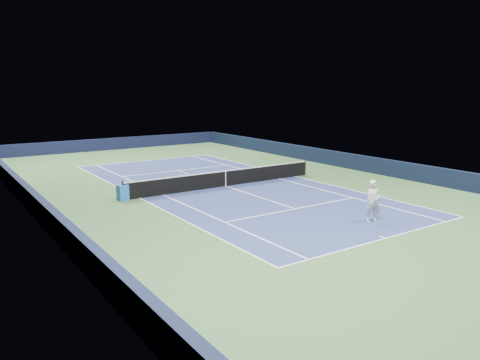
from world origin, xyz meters
TOP-DOWN VIEW (x-y plane):
  - ground at (0.00, 0.00)m, footprint 40.00×40.00m
  - wall_far at (0.00, 19.82)m, footprint 22.00×0.35m
  - wall_right at (10.82, 0.00)m, footprint 0.35×40.00m
  - wall_left at (-10.82, 0.00)m, footprint 0.35×40.00m
  - court_surface at (0.00, 0.00)m, footprint 10.97×23.77m
  - baseline_far at (0.00, 11.88)m, footprint 10.97×0.08m
  - baseline_near at (0.00, -11.88)m, footprint 10.97×0.08m
  - sideline_doubles_right at (5.49, 0.00)m, footprint 0.08×23.77m
  - sideline_doubles_left at (-5.49, 0.00)m, footprint 0.08×23.77m
  - sideline_singles_right at (4.12, 0.00)m, footprint 0.08×23.77m
  - sideline_singles_left at (-4.12, 0.00)m, footprint 0.08×23.77m
  - service_line_far at (0.00, 6.40)m, footprint 8.23×0.08m
  - service_line_near at (0.00, -6.40)m, footprint 8.23×0.08m
  - center_service_line at (0.00, 0.00)m, footprint 0.08×12.80m
  - center_mark_far at (0.00, 11.73)m, footprint 0.08×0.30m
  - center_mark_near at (0.00, -11.73)m, footprint 0.08×0.30m
  - tennis_net at (0.00, 0.00)m, footprint 12.90×0.10m
  - sponsor_cube at (-6.40, 0.06)m, footprint 0.60×0.53m
  - tennis_player at (1.40, -9.99)m, footprint 0.87×1.33m

SIDE VIEW (x-z plane):
  - ground at x=0.00m, z-range 0.00..0.00m
  - court_surface at x=0.00m, z-range 0.00..0.01m
  - baseline_far at x=0.00m, z-range 0.01..0.01m
  - baseline_near at x=0.00m, z-range 0.01..0.01m
  - sideline_doubles_right at x=5.49m, z-range 0.01..0.01m
  - sideline_doubles_left at x=-5.49m, z-range 0.01..0.01m
  - sideline_singles_right at x=4.12m, z-range 0.01..0.01m
  - sideline_singles_left at x=-4.12m, z-range 0.01..0.01m
  - service_line_far at x=0.00m, z-range 0.01..0.01m
  - service_line_near at x=0.00m, z-range 0.01..0.01m
  - center_service_line at x=0.00m, z-range 0.01..0.01m
  - center_mark_far at x=0.00m, z-range 0.01..0.01m
  - center_mark_near at x=0.00m, z-range 0.01..0.01m
  - sponsor_cube at x=-6.40m, z-range 0.00..0.85m
  - tennis_net at x=0.00m, z-range -0.03..1.04m
  - wall_far at x=0.00m, z-range 0.00..1.10m
  - wall_right at x=10.82m, z-range 0.00..1.10m
  - wall_left at x=-10.82m, z-range 0.00..1.10m
  - tennis_player at x=1.40m, z-range 0.00..1.88m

